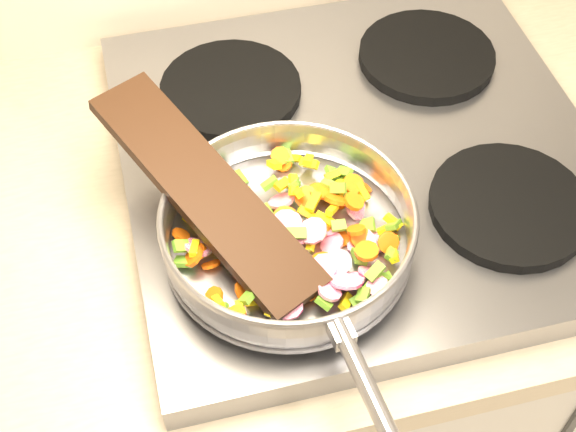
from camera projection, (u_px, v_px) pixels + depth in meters
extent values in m
cube|color=#939399|center=(360.00, 159.00, 1.04)|extent=(0.60, 0.60, 0.04)
cylinder|color=black|center=(280.00, 252.00, 0.91)|extent=(0.19, 0.19, 0.02)
cylinder|color=black|center=(509.00, 205.00, 0.95)|extent=(0.19, 0.19, 0.02)
cylinder|color=black|center=(231.00, 89.00, 1.08)|extent=(0.19, 0.19, 0.02)
cylinder|color=black|center=(427.00, 56.00, 1.12)|extent=(0.19, 0.19, 0.02)
cylinder|color=#9E9EA5|center=(288.00, 243.00, 0.90)|extent=(0.28, 0.28, 0.01)
torus|color=#9E9EA5|center=(288.00, 227.00, 0.88)|extent=(0.32, 0.32, 0.05)
torus|color=#9E9EA5|center=(288.00, 214.00, 0.86)|extent=(0.28, 0.28, 0.01)
cylinder|color=#9E9EA5|center=(377.00, 407.00, 0.73)|extent=(0.04, 0.19, 0.02)
cube|color=#9E9EA5|center=(341.00, 332.00, 0.78)|extent=(0.03, 0.03, 0.02)
cylinder|color=#E01568|center=(332.00, 244.00, 0.89)|extent=(0.04, 0.04, 0.02)
cube|color=yellow|center=(240.00, 310.00, 0.82)|extent=(0.01, 0.02, 0.01)
cylinder|color=#E01568|center=(330.00, 230.00, 0.90)|extent=(0.04, 0.03, 0.03)
cylinder|color=#E01568|center=(346.00, 281.00, 0.84)|extent=(0.05, 0.05, 0.03)
cube|color=#62A129|center=(356.00, 235.00, 0.90)|extent=(0.02, 0.03, 0.02)
cube|color=#62A129|center=(223.00, 312.00, 0.84)|extent=(0.02, 0.02, 0.01)
cylinder|color=#E01568|center=(269.00, 238.00, 0.87)|extent=(0.04, 0.05, 0.03)
cube|color=yellow|center=(308.00, 160.00, 0.95)|extent=(0.02, 0.02, 0.01)
cylinder|color=#F55E0E|center=(388.00, 243.00, 0.88)|extent=(0.04, 0.03, 0.03)
cube|color=#62A129|center=(324.00, 303.00, 0.83)|extent=(0.02, 0.02, 0.01)
cube|color=#62A129|center=(244.00, 209.00, 0.92)|extent=(0.02, 0.02, 0.02)
cube|color=#62A129|center=(184.00, 262.00, 0.87)|extent=(0.03, 0.02, 0.01)
cylinder|color=#F55E0E|center=(206.00, 217.00, 0.90)|extent=(0.02, 0.02, 0.01)
cube|color=#62A129|center=(341.00, 175.00, 0.95)|extent=(0.02, 0.02, 0.02)
cube|color=#62A129|center=(287.00, 156.00, 0.97)|extent=(0.01, 0.02, 0.01)
cylinder|color=#F55E0E|center=(265.00, 258.00, 0.87)|extent=(0.04, 0.03, 0.02)
cylinder|color=#F55E0E|center=(211.00, 305.00, 0.84)|extent=(0.04, 0.04, 0.02)
cylinder|color=#E01568|center=(249.00, 208.00, 0.90)|extent=(0.05, 0.04, 0.03)
cylinder|color=#F55E0E|center=(245.00, 290.00, 0.85)|extent=(0.03, 0.04, 0.03)
cube|color=#62A129|center=(259.00, 268.00, 0.85)|extent=(0.01, 0.02, 0.02)
cube|color=#62A129|center=(359.00, 256.00, 0.88)|extent=(0.02, 0.03, 0.02)
cube|color=#62A129|center=(278.00, 285.00, 0.85)|extent=(0.03, 0.02, 0.01)
cube|color=#62A129|center=(292.00, 185.00, 0.94)|extent=(0.02, 0.02, 0.02)
cube|color=#62A129|center=(270.00, 183.00, 0.92)|extent=(0.02, 0.02, 0.02)
cylinder|color=#E01568|center=(254.00, 267.00, 0.86)|extent=(0.04, 0.03, 0.02)
cube|color=#62A129|center=(368.00, 288.00, 0.85)|extent=(0.02, 0.02, 0.02)
cube|color=yellow|center=(274.00, 164.00, 0.94)|extent=(0.02, 0.02, 0.02)
cylinder|color=#F55E0E|center=(338.00, 199.00, 0.93)|extent=(0.03, 0.02, 0.03)
cylinder|color=#F55E0E|center=(256.00, 212.00, 0.92)|extent=(0.03, 0.02, 0.02)
cube|color=#62A129|center=(338.00, 188.00, 0.92)|extent=(0.02, 0.02, 0.02)
cube|color=yellow|center=(264.00, 215.00, 0.92)|extent=(0.02, 0.01, 0.02)
cube|color=yellow|center=(294.00, 158.00, 0.97)|extent=(0.02, 0.02, 0.02)
cube|color=yellow|center=(324.00, 219.00, 0.90)|extent=(0.02, 0.02, 0.01)
cube|color=yellow|center=(293.00, 185.00, 0.92)|extent=(0.01, 0.03, 0.02)
cube|color=yellow|center=(231.00, 180.00, 0.93)|extent=(0.02, 0.03, 0.01)
cube|color=#62A129|center=(181.00, 246.00, 0.87)|extent=(0.02, 0.02, 0.02)
cylinder|color=#F55E0E|center=(236.00, 314.00, 0.81)|extent=(0.02, 0.02, 0.01)
cylinder|color=#F55E0E|center=(361.00, 238.00, 0.89)|extent=(0.03, 0.02, 0.02)
cube|color=#62A129|center=(392.00, 243.00, 0.89)|extent=(0.02, 0.03, 0.02)
cylinder|color=#E01568|center=(338.00, 262.00, 0.86)|extent=(0.03, 0.03, 0.02)
cube|color=yellow|center=(332.00, 209.00, 0.90)|extent=(0.02, 0.02, 0.02)
cylinder|color=#F55E0E|center=(280.00, 156.00, 0.96)|extent=(0.03, 0.02, 0.02)
cube|color=yellow|center=(204.00, 244.00, 0.89)|extent=(0.03, 0.01, 0.02)
cylinder|color=#F55E0E|center=(228.00, 236.00, 0.90)|extent=(0.03, 0.02, 0.02)
cube|color=yellow|center=(332.00, 175.00, 0.94)|extent=(0.02, 0.01, 0.01)
cylinder|color=#E01568|center=(270.00, 243.00, 0.87)|extent=(0.04, 0.04, 0.02)
cube|color=#62A129|center=(224.00, 186.00, 0.94)|extent=(0.02, 0.02, 0.01)
cube|color=#62A129|center=(293.00, 182.00, 0.92)|extent=(0.02, 0.02, 0.02)
cube|color=#62A129|center=(329.00, 185.00, 0.93)|extent=(0.02, 0.02, 0.01)
cylinder|color=#F55E0E|center=(284.00, 163.00, 0.97)|extent=(0.03, 0.03, 0.02)
cylinder|color=#E01568|center=(221.00, 189.00, 0.93)|extent=(0.03, 0.03, 0.02)
cylinder|color=#E01568|center=(292.00, 271.00, 0.86)|extent=(0.03, 0.03, 0.02)
cylinder|color=#E01568|center=(287.00, 306.00, 0.83)|extent=(0.05, 0.05, 0.01)
cube|color=#62A129|center=(345.00, 172.00, 0.94)|extent=(0.02, 0.02, 0.02)
cylinder|color=#E01568|center=(293.00, 277.00, 0.86)|extent=(0.05, 0.04, 0.03)
cube|color=yellow|center=(313.00, 202.00, 0.91)|extent=(0.02, 0.03, 0.01)
cylinder|color=#F55E0E|center=(353.00, 184.00, 0.93)|extent=(0.03, 0.03, 0.01)
cylinder|color=#E01568|center=(370.00, 243.00, 0.89)|extent=(0.04, 0.04, 0.01)
cube|color=#62A129|center=(297.00, 233.00, 0.88)|extent=(0.02, 0.02, 0.01)
cube|color=yellow|center=(269.00, 289.00, 0.85)|extent=(0.03, 0.02, 0.02)
cube|color=#62A129|center=(338.00, 226.00, 0.89)|extent=(0.02, 0.01, 0.01)
cylinder|color=#F55E0E|center=(354.00, 201.00, 0.91)|extent=(0.03, 0.03, 0.02)
cylinder|color=#E01568|center=(288.00, 221.00, 0.89)|extent=(0.05, 0.05, 0.01)
cube|color=#62A129|center=(363.00, 295.00, 0.84)|extent=(0.02, 0.02, 0.01)
cylinder|color=#E01568|center=(281.00, 201.00, 0.93)|extent=(0.03, 0.03, 0.02)
cube|color=yellow|center=(394.00, 256.00, 0.87)|extent=(0.02, 0.02, 0.02)
cylinder|color=#F55E0E|center=(181.00, 235.00, 0.90)|extent=(0.03, 0.03, 0.02)
cube|color=#62A129|center=(273.00, 219.00, 0.92)|extent=(0.02, 0.02, 0.02)
cube|color=#62A129|center=(249.00, 296.00, 0.83)|extent=(0.03, 0.02, 0.01)
cube|color=#62A129|center=(363.00, 228.00, 0.91)|extent=(0.02, 0.02, 0.02)
cylinder|color=#F55E0E|center=(389.00, 238.00, 0.90)|extent=(0.03, 0.03, 0.02)
cube|color=yellow|center=(282.00, 184.00, 0.92)|extent=(0.02, 0.02, 0.01)
cube|color=#62A129|center=(375.00, 271.00, 0.85)|extent=(0.03, 0.02, 0.02)
cube|color=#62A129|center=(285.00, 242.00, 0.89)|extent=(0.02, 0.02, 0.01)
cube|color=yellow|center=(309.00, 163.00, 0.95)|extent=(0.02, 0.02, 0.02)
cube|color=yellow|center=(362.00, 192.00, 0.93)|extent=(0.02, 0.02, 0.01)
cube|color=#62A129|center=(391.00, 255.00, 0.87)|extent=(0.02, 0.02, 0.01)
cylinder|color=#E01568|center=(224.00, 311.00, 0.83)|extent=(0.02, 0.03, 0.02)
cylinder|color=#E01568|center=(330.00, 291.00, 0.83)|extent=(0.03, 0.03, 0.02)
cylinder|color=#E01568|center=(198.00, 247.00, 0.87)|extent=(0.04, 0.04, 0.02)
cylinder|color=#F55E0E|center=(228.00, 206.00, 0.91)|extent=(0.04, 0.04, 0.01)
cylinder|color=#F55E0E|center=(320.00, 229.00, 0.90)|extent=(0.04, 0.03, 0.03)
cube|color=yellow|center=(258.00, 218.00, 0.91)|extent=(0.02, 0.02, 0.01)
cube|color=yellow|center=(346.00, 302.00, 0.84)|extent=(0.02, 0.02, 0.02)
cylinder|color=#E01568|center=(324.00, 266.00, 0.85)|extent=(0.03, 0.03, 0.02)
cube|color=yellow|center=(208.00, 187.00, 0.92)|extent=(0.02, 0.02, 0.01)
cube|color=yellow|center=(339.00, 190.00, 0.93)|extent=(0.02, 0.03, 0.02)
cylinder|color=#F55E0E|center=(322.00, 261.00, 0.87)|extent=(0.04, 0.04, 0.02)
cube|color=yellow|center=(297.00, 273.00, 0.86)|extent=(0.02, 0.02, 0.01)
cube|color=yellow|center=(204.00, 208.00, 0.91)|extent=(0.03, 0.02, 0.02)
cylinder|color=#F55E0E|center=(198.00, 252.00, 0.87)|extent=(0.02, 0.02, 0.02)
cylinder|color=#E01568|center=(263.00, 227.00, 0.89)|extent=(0.03, 0.03, 0.02)
cylinder|color=#F55E0E|center=(288.00, 215.00, 0.90)|extent=(0.03, 0.02, 0.02)
cylinder|color=#E01568|center=(313.00, 231.00, 0.88)|extent=(0.04, 0.05, 0.02)
cube|color=#62A129|center=(332.00, 173.00, 0.95)|extent=(0.02, 0.02, 0.01)
cube|color=yellow|center=(311.00, 243.00, 0.89)|extent=(0.02, 0.02, 0.01)
cube|color=yellow|center=(291.00, 252.00, 0.86)|extent=(0.02, 0.02, 0.01)
cylinder|color=#E01568|center=(357.00, 209.00, 0.92)|extent=(0.04, 0.04, 0.03)
cylinder|color=#E01568|center=(218.00, 202.00, 0.91)|extent=(0.04, 0.04, 0.02)
cube|color=yellow|center=(190.00, 219.00, 0.91)|extent=(0.02, 0.02, 0.02)
cylinder|color=#F55E0E|center=(214.00, 296.00, 0.84)|extent=(0.02, 0.02, 0.02)
cylinder|color=#F55E0E|center=(306.00, 197.00, 0.92)|extent=(0.03, 0.03, 0.02)
cylinder|color=#F55E0E|center=(356.00, 230.00, 0.88)|extent=(0.03, 0.03, 0.02)
cylinder|color=#F55E0E|center=(260.00, 253.00, 0.88)|extent=(0.02, 0.02, 0.02)
cube|color=#62A129|center=(232.00, 241.00, 0.87)|extent=(0.02, 0.02, 0.02)
cube|color=yellow|center=(307.00, 214.00, 0.91)|extent=(0.02, 0.02, 0.02)
cylinder|color=#F55E0E|center=(285.00, 218.00, 0.90)|extent=(0.03, 0.03, 0.02)
cylinder|color=#F55E0E|center=(342.00, 237.00, 0.90)|extent=(0.03, 0.03, 0.02)
cube|color=#62A129|center=(267.00, 213.00, 0.92)|extent=(0.02, 0.02, 0.02)
cylinder|color=#E01568|center=(298.00, 236.00, 0.89)|extent=(0.03, 0.03, 0.02)
cylinder|color=#F55E0E|center=(309.00, 293.00, 0.85)|extent=(0.03, 0.03, 0.02)
cube|color=yellow|center=(195.00, 248.00, 0.87)|extent=(0.02, 0.02, 0.01)
cylinder|color=#F55E0E|center=(367.00, 251.00, 0.86)|extent=(0.04, 0.04, 0.01)
cylinder|color=#E01568|center=(377.00, 286.00, 0.84)|extent=(0.03, 0.03, 0.01)
cube|color=#62A129|center=(370.00, 225.00, 0.91)|extent=(0.02, 0.02, 0.01)
cube|color=#62A129|center=(359.00, 300.00, 0.84)|extent=(0.02, 0.02, 0.01)
cylinder|color=#F55E0E|center=(322.00, 232.00, 0.90)|extent=(0.03, 0.03, 0.01)
cube|color=yellow|center=(245.00, 197.00, 0.92)|extent=(0.02, 0.03, 0.01)
cylinder|color=#E01568|center=(369.00, 273.00, 0.86)|extent=(0.03, 0.03, 0.03)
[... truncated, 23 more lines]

